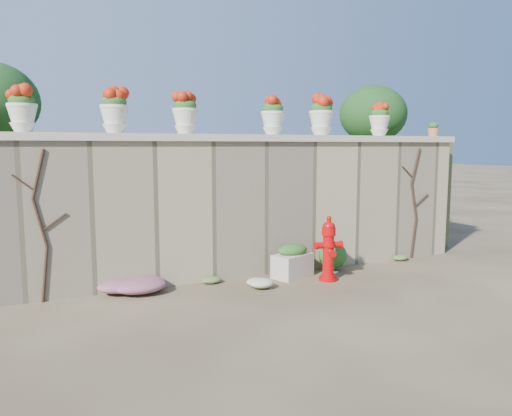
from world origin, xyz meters
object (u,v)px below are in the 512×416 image
planter_box (292,262)px  urn_pot_0 (22,110)px  fire_hydrant (328,248)px  terracotta_pot (433,130)px

planter_box → urn_pot_0: (-3.52, 0.47, 2.14)m
fire_hydrant → planter_box: size_ratio=1.37×
fire_hydrant → planter_box: (-0.38, 0.38, -0.24)m
terracotta_pot → planter_box: bearing=-171.4°
fire_hydrant → planter_box: bearing=144.7°
fire_hydrant → terracotta_pot: terracotta_pot is taller
terracotta_pot → fire_hydrant: bearing=-162.6°
planter_box → fire_hydrant: bearing=-66.6°
urn_pot_0 → fire_hydrant: bearing=-12.3°
fire_hydrant → urn_pot_0: size_ratio=1.68×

